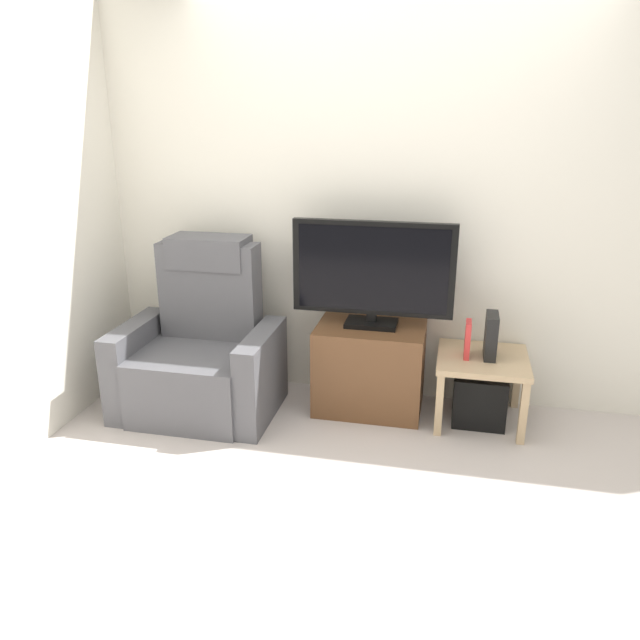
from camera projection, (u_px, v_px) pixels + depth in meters
ground_plane at (356, 480)px, 3.26m from camera, size 6.40×6.40×0.00m
wall_back at (389, 201)px, 3.88m from camera, size 6.40×0.06×2.60m
wall_side at (3, 220)px, 3.22m from camera, size 0.06×4.48×2.60m
tv_stand at (370, 368)px, 3.95m from camera, size 0.67×0.46×0.56m
television at (373, 272)px, 3.76m from camera, size 0.99×0.20×0.66m
recliner_armchair at (202, 352)px, 3.95m from camera, size 0.98×0.78×1.08m
side_table at (482, 367)px, 3.77m from camera, size 0.54×0.54×0.43m
subwoofer_box at (479, 397)px, 3.83m from camera, size 0.32×0.32×0.32m
book_upright at (468, 339)px, 3.71m from camera, size 0.03×0.13×0.23m
game_console at (491, 336)px, 3.70m from camera, size 0.07×0.20×0.27m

